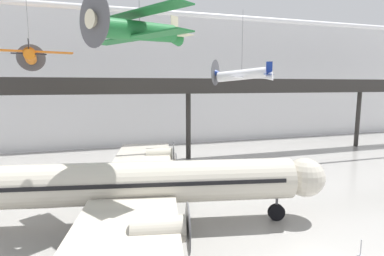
{
  "coord_description": "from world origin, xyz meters",
  "views": [
    {
      "loc": [
        -11.73,
        -12.7,
        10.49
      ],
      "look_at": [
        -4.91,
        9.77,
        7.11
      ],
      "focal_mm": 28.0,
      "sensor_mm": 36.0,
      "label": 1
    }
  ],
  "objects_px": {
    "airliner_silver_main": "(121,184)",
    "stanchion_barrier": "(361,251)",
    "suspended_plane_white_twin": "(242,75)",
    "suspended_plane_orange_highwing": "(30,56)",
    "suspended_plane_green_biplane": "(140,30)"
  },
  "relations": [
    {
      "from": "suspended_plane_white_twin",
      "to": "suspended_plane_orange_highwing",
      "type": "relative_size",
      "value": 1.04
    },
    {
      "from": "suspended_plane_green_biplane",
      "to": "stanchion_barrier",
      "type": "distance_m",
      "value": 20.69
    },
    {
      "from": "suspended_plane_green_biplane",
      "to": "suspended_plane_white_twin",
      "type": "bearing_deg",
      "value": 177.34
    },
    {
      "from": "airliner_silver_main",
      "to": "suspended_plane_white_twin",
      "type": "bearing_deg",
      "value": 40.12
    },
    {
      "from": "suspended_plane_green_biplane",
      "to": "stanchion_barrier",
      "type": "xyz_separation_m",
      "value": [
        12.12,
        -9.08,
        -14.09
      ]
    },
    {
      "from": "suspended_plane_green_biplane",
      "to": "stanchion_barrier",
      "type": "height_order",
      "value": "suspended_plane_green_biplane"
    },
    {
      "from": "suspended_plane_white_twin",
      "to": "stanchion_barrier",
      "type": "xyz_separation_m",
      "value": [
        0.85,
        -15.36,
        -11.19
      ]
    },
    {
      "from": "suspended_plane_orange_highwing",
      "to": "stanchion_barrier",
      "type": "bearing_deg",
      "value": -138.52
    },
    {
      "from": "airliner_silver_main",
      "to": "suspended_plane_orange_highwing",
      "type": "bearing_deg",
      "value": 139.37
    },
    {
      "from": "airliner_silver_main",
      "to": "suspended_plane_green_biplane",
      "type": "height_order",
      "value": "suspended_plane_green_biplane"
    },
    {
      "from": "suspended_plane_white_twin",
      "to": "suspended_plane_green_biplane",
      "type": "xyz_separation_m",
      "value": [
        -11.27,
        -6.28,
        2.9
      ]
    },
    {
      "from": "airliner_silver_main",
      "to": "stanchion_barrier",
      "type": "relative_size",
      "value": 33.19
    },
    {
      "from": "suspended_plane_orange_highwing",
      "to": "suspended_plane_green_biplane",
      "type": "relative_size",
      "value": 0.79
    },
    {
      "from": "airliner_silver_main",
      "to": "stanchion_barrier",
      "type": "bearing_deg",
      "value": -19.27
    },
    {
      "from": "suspended_plane_white_twin",
      "to": "stanchion_barrier",
      "type": "bearing_deg",
      "value": 132.82
    }
  ]
}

